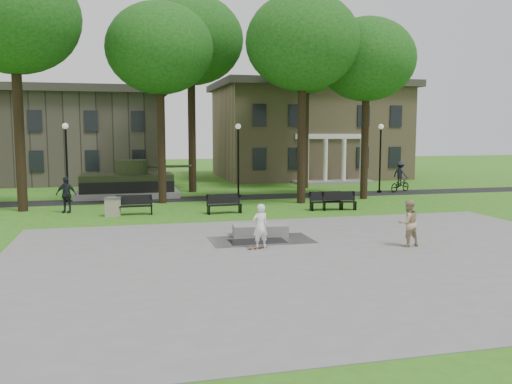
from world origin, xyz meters
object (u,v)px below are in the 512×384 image
concrete_block (260,230)px  trash_bin (113,207)px  park_bench_0 (134,205)px  friend_watching (408,223)px  cyclist (400,179)px  skateboarder (260,226)px

concrete_block → trash_bin: size_ratio=2.29×
park_bench_0 → friend_watching: bearing=-47.1°
cyclist → friend_watching: bearing=127.1°
skateboarder → friend_watching: 5.49m
concrete_block → park_bench_0: (-4.84, 7.05, 0.28)m
friend_watching → trash_bin: friend_watching is taller
cyclist → park_bench_0: size_ratio=1.19×
concrete_block → park_bench_0: park_bench_0 is taller
concrete_block → park_bench_0: 8.56m
skateboarder → park_bench_0: size_ratio=0.91×
cyclist → park_bench_0: 19.33m
cyclist → trash_bin: bearing=83.2°
friend_watching → park_bench_0: friend_watching is taller
friend_watching → cyclist: size_ratio=0.81×
cyclist → trash_bin: 20.44m
skateboarder → cyclist: cyclist is taller
skateboarder → trash_bin: 10.54m
cyclist → trash_bin: (-19.41, -6.37, -0.39)m
skateboarder → friend_watching: (5.42, -0.93, 0.05)m
trash_bin → park_bench_0: bearing=14.1°
park_bench_0 → trash_bin: 1.11m
concrete_block → park_bench_0: size_ratio=1.22×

